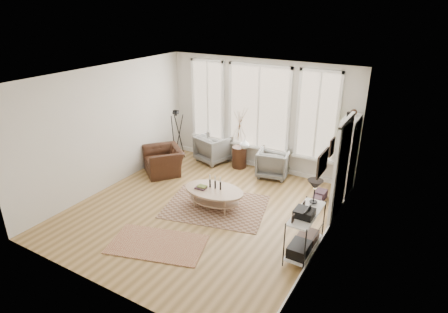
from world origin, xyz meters
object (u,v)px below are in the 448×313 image
Objects in this scene: side_table at (240,140)px; armchair_left at (213,148)px; armchair_right at (273,163)px; bookcase at (346,158)px; accent_chair at (164,161)px; coffee_table at (214,193)px; low_shelf at (305,228)px.

armchair_left is at bearing 180.00° from side_table.
armchair_right is 1.11m from side_table.
bookcase reaches higher than accent_chair.
armchair_left is at bearing -12.75° from armchair_right.
coffee_table is at bearing -76.40° from side_table.
low_shelf is 0.80× the size of side_table.
bookcase reaches higher than armchair_right.
armchair_right is at bearing 123.21° from low_shelf.
armchair_right is (-1.76, 2.68, -0.15)m from low_shelf.
low_shelf is 4.56m from accent_chair.
side_table is at bearing -14.31° from armchair_right.
coffee_table is at bearing -139.75° from bookcase.
bookcase is at bearing 164.07° from armchair_right.
side_table reaches higher than accent_chair.
armchair_left is 1.50m from accent_chair.
bookcase reaches higher than side_table.
low_shelf is 3.92m from side_table.
bookcase reaches higher than coffee_table.
accent_chair is (-0.72, -1.31, -0.04)m from armchair_left.
bookcase is at bearing -4.54° from side_table.
armchair_right is (-1.81, 0.16, -0.60)m from bookcase.
accent_chair is at bearing 161.69° from low_shelf.
armchair_right is (1.85, -0.06, -0.02)m from armchair_left.
side_table reaches higher than armchair_left.
side_table is 1.58× the size of accent_chair.
bookcase is 1.58× the size of low_shelf.
low_shelf is 2.33m from coffee_table.
armchair_right is 0.48× the size of side_table.
armchair_right is at bearing 174.88° from bookcase.
armchair_left is (-3.60, 2.75, -0.13)m from low_shelf.
armchair_left is at bearing 176.48° from bookcase.
accent_chair is (-2.57, -1.25, -0.02)m from armchair_right.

